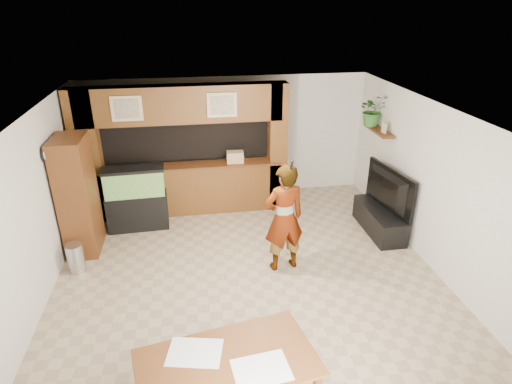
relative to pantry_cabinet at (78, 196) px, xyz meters
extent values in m
plane|color=tan|center=(2.70, -1.33, -1.02)|extent=(6.50, 6.50, 0.00)
plane|color=white|center=(2.70, -1.33, 1.58)|extent=(6.50, 6.50, 0.00)
plane|color=beige|center=(2.70, 1.92, 0.28)|extent=(6.00, 0.00, 6.00)
plane|color=beige|center=(-0.30, -1.33, 0.28)|extent=(0.00, 6.50, 6.50)
plane|color=beige|center=(5.70, -1.33, 0.28)|extent=(0.00, 6.50, 6.50)
cube|color=brown|center=(1.80, 1.12, -0.52)|extent=(3.80, 0.35, 1.00)
cube|color=brown|center=(1.80, 1.12, 0.00)|extent=(3.80, 0.43, 0.04)
cube|color=brown|center=(1.80, 1.12, 1.23)|extent=(3.80, 0.35, 0.70)
cube|color=brown|center=(0.00, 1.12, 0.28)|extent=(0.50, 0.35, 2.60)
cube|color=brown|center=(3.65, 1.12, 0.28)|extent=(0.35, 0.35, 2.60)
cube|color=black|center=(1.80, 1.67, 0.43)|extent=(4.20, 0.45, 0.85)
cube|color=tan|center=(0.85, 0.92, 1.23)|extent=(0.55, 0.03, 0.45)
cube|color=tan|center=(0.85, 0.90, 1.23)|extent=(0.43, 0.01, 0.35)
cube|color=tan|center=(2.55, 0.92, 1.23)|extent=(0.55, 0.03, 0.45)
cube|color=tan|center=(2.55, 0.90, 1.23)|extent=(0.43, 0.01, 0.35)
cylinder|color=black|center=(-0.27, -0.33, 0.88)|extent=(0.04, 0.25, 0.25)
cylinder|color=white|center=(-0.24, -0.33, 0.88)|extent=(0.01, 0.21, 0.21)
cube|color=brown|center=(5.55, 0.62, 0.68)|extent=(0.25, 0.90, 0.04)
cube|color=brown|center=(0.00, 0.00, 0.00)|extent=(0.51, 0.83, 2.04)
cylinder|color=#B2B2B7|center=(-0.02, -0.70, -0.78)|extent=(0.27, 0.27, 0.49)
cube|color=black|center=(0.86, 0.62, -0.67)|extent=(1.12, 0.42, 0.70)
cube|color=#358544|center=(0.86, 0.62, -0.08)|extent=(1.07, 0.39, 0.48)
cube|color=black|center=(0.86, 0.62, 0.19)|extent=(1.12, 0.42, 0.06)
cube|color=black|center=(5.35, -0.25, -0.79)|extent=(0.51, 1.38, 0.46)
imported|color=black|center=(5.35, -0.25, -0.16)|extent=(0.40, 1.39, 0.79)
cube|color=tan|center=(5.55, 0.43, 0.80)|extent=(0.04, 0.15, 0.19)
imported|color=#2C6026|center=(5.52, 0.94, 1.01)|extent=(0.57, 0.50, 0.62)
imported|color=#9D8556|center=(3.30, -1.12, -0.12)|extent=(0.72, 0.54, 1.81)
cylinder|color=black|center=(3.35, -1.28, 0.84)|extent=(0.04, 0.11, 0.17)
cube|color=silver|center=(2.47, -3.77, -0.37)|extent=(0.61, 0.47, 0.01)
cube|color=silver|center=(1.82, -3.43, -0.37)|extent=(0.64, 0.52, 0.01)
cube|color=tan|center=(2.80, 1.12, 0.13)|extent=(0.35, 0.24, 0.22)
camera|label=1|loc=(1.91, -6.88, 3.06)|focal=30.00mm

